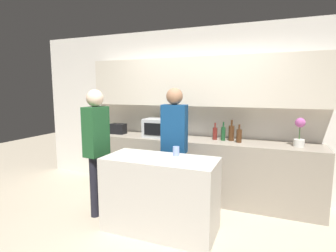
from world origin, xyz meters
name	(u,v)px	position (x,y,z in m)	size (l,w,h in m)	color
ground_plane	(164,242)	(0.00, 0.00, 0.00)	(14.00, 14.00, 0.00)	#BCAD93
back_wall	(202,100)	(0.00, 1.66, 1.54)	(6.40, 0.40, 2.70)	silver
back_counter	(197,168)	(0.00, 1.39, 0.47)	(3.60, 0.62, 0.94)	gray
kitchen_island	(160,194)	(-0.14, 0.25, 0.45)	(1.35, 0.62, 0.90)	beige
microwave	(161,128)	(-0.62, 1.37, 1.09)	(0.52, 0.39, 0.30)	#B7BABC
toaster	(118,129)	(-1.43, 1.37, 1.03)	(0.26, 0.16, 0.18)	black
potted_plant	(300,132)	(1.43, 1.37, 1.13)	(0.14, 0.14, 0.40)	silver
bottle_0	(215,133)	(0.26, 1.46, 1.04)	(0.07, 0.07, 0.26)	maroon
bottle_1	(223,133)	(0.39, 1.43, 1.05)	(0.07, 0.07, 0.29)	#194723
bottle_2	(231,133)	(0.51, 1.46, 1.06)	(0.09, 0.09, 0.32)	#472814
bottle_3	(239,136)	(0.63, 1.36, 1.04)	(0.08, 0.08, 0.27)	#472814
plate_on_island	(146,160)	(-0.25, 0.08, 0.91)	(0.26, 0.26, 0.01)	white
cup_0	(176,151)	(0.00, 0.40, 0.96)	(0.08, 0.08, 0.12)	#8EA5E6
person_left	(174,138)	(-0.17, 0.82, 1.04)	(0.35, 0.23, 1.73)	black
person_center	(96,141)	(-1.10, 0.31, 1.02)	(0.22, 0.35, 1.71)	black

